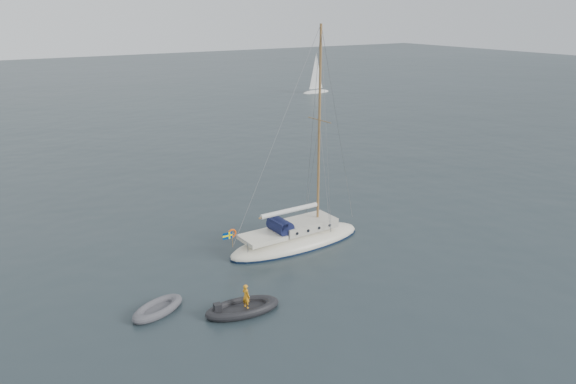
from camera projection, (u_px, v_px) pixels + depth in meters
ground at (298, 253)px, 33.29m from camera, size 300.00×300.00×0.00m
sailboat at (296, 229)px, 34.13m from camera, size 9.55×2.86×13.61m
dinghy at (158, 309)px, 26.73m from camera, size 2.97×1.34×0.43m
rib at (242, 308)px, 26.76m from camera, size 3.70×1.68×1.42m
distant_yacht_b at (316, 74)px, 94.66m from camera, size 5.49×2.93×7.27m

